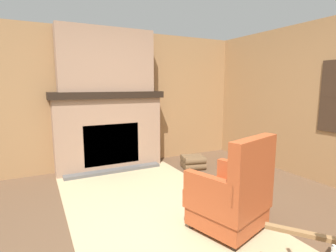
{
  "coord_description": "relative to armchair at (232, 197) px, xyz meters",
  "views": [
    {
      "loc": [
        1.97,
        -1.12,
        1.44
      ],
      "look_at": [
        -1.12,
        0.47,
        0.9
      ],
      "focal_mm": 28.0,
      "sensor_mm": 36.0,
      "label": 1
    }
  ],
  "objects": [
    {
      "name": "ground_plane",
      "position": [
        -0.1,
        -0.55,
        -0.36
      ],
      "size": [
        14.0,
        14.0,
        0.0
      ],
      "primitive_type": "plane",
      "color": "brown"
    },
    {
      "name": "firewood_stack",
      "position": [
        -1.87,
        0.75,
        -0.25
      ],
      "size": [
        0.45,
        0.44,
        0.23
      ],
      "rotation": [
        0.0,
        0.0,
        -0.25
      ],
      "color": "brown",
      "rests_on": "ground"
    },
    {
      "name": "fireplace_hearth",
      "position": [
        -2.51,
        -0.55,
        0.3
      ],
      "size": [
        0.56,
        1.87,
        1.34
      ],
      "color": "#9E7A60",
      "rests_on": "ground"
    },
    {
      "name": "armchair",
      "position": [
        0.0,
        0.0,
        0.0
      ],
      "size": [
        0.79,
        0.8,
        0.98
      ],
      "rotation": [
        0.0,
        0.0,
        3.43
      ],
      "color": "#A84723",
      "rests_on": "ground"
    },
    {
      "name": "chimney_breast",
      "position": [
        -2.52,
        -0.55,
        1.49
      ],
      "size": [
        0.31,
        1.56,
        1.02
      ],
      "color": "#9E7A60",
      "rests_on": "fireplace_hearth"
    },
    {
      "name": "area_rug",
      "position": [
        -0.5,
        -0.49,
        -0.35
      ],
      "size": [
        3.86,
        1.89,
        0.01
      ],
      "color": "tan",
      "rests_on": "ground"
    },
    {
      "name": "wood_panel_wall_left",
      "position": [
        -2.73,
        -0.55,
        0.83
      ],
      "size": [
        0.06,
        5.8,
        2.38
      ],
      "color": "#9E7247",
      "rests_on": "ground"
    },
    {
      "name": "storage_case",
      "position": [
        -2.56,
        0.02,
        1.05
      ],
      "size": [
        0.14,
        0.27,
        0.14
      ],
      "color": "black",
      "rests_on": "fireplace_hearth"
    },
    {
      "name": "decorative_plate_on_mantel",
      "position": [
        -2.58,
        -0.44,
        1.09
      ],
      "size": [
        0.06,
        0.23,
        0.23
      ],
      "color": "gold",
      "rests_on": "fireplace_hearth"
    },
    {
      "name": "oil_lamp_vase",
      "position": [
        -2.56,
        -1.21,
        1.09
      ],
      "size": [
        0.1,
        0.1,
        0.3
      ],
      "color": "#B24C42",
      "rests_on": "fireplace_hearth"
    }
  ]
}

